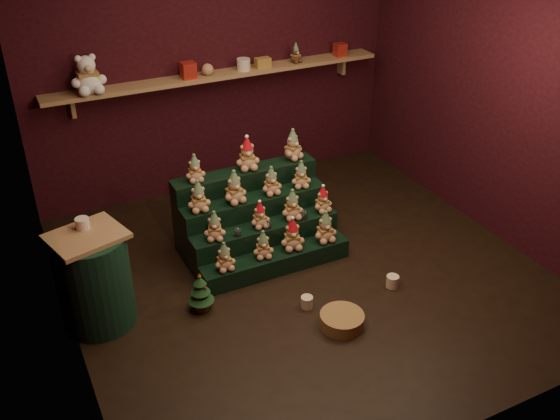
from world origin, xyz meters
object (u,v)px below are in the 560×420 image
side_table (94,280)px  mug_left (307,302)px  brown_bear (296,53)px  white_bear (87,69)px  riser_tier_front (276,262)px  mini_christmas_tree (201,292)px  snow_globe_b (268,224)px  mug_right (392,281)px  wicker_basket (342,320)px  snow_globe_c (304,214)px  snow_globe_a (238,232)px

side_table → mug_left: bearing=-36.2°
brown_bear → white_bear: bearing=161.9°
white_bear → riser_tier_front: bearing=-57.5°
side_table → mini_christmas_tree: 0.84m
snow_globe_b → mug_right: size_ratio=0.70×
brown_bear → mug_left: bearing=-133.4°
side_table → brown_bear: (2.64, 1.68, 1.02)m
riser_tier_front → snow_globe_b: bearing=88.4°
wicker_basket → mug_right: bearing=20.5°
riser_tier_front → snow_globe_c: (0.36, 0.16, 0.32)m
brown_bear → riser_tier_front: bearing=-140.5°
side_table → wicker_basket: bearing=-44.0°
mini_christmas_tree → wicker_basket: (0.93, -0.69, -0.12)m
side_table → white_bear: bearing=59.2°
snow_globe_b → mini_christmas_tree: size_ratio=0.21×
snow_globe_a → mini_christmas_tree: snow_globe_a is taller
side_table → mug_left: size_ratio=8.06×
side_table → snow_globe_c: bearing=-11.0°
wicker_basket → mug_left: bearing=112.4°
riser_tier_front → snow_globe_b: 0.35m
side_table → wicker_basket: size_ratio=2.31×
snow_globe_a → mini_christmas_tree: size_ratio=0.22×
riser_tier_front → snow_globe_c: bearing=23.8°
mug_left → wicker_basket: size_ratio=0.29×
snow_globe_a → white_bear: bearing=118.4°
mug_left → brown_bear: brown_bear is taller
mug_right → brown_bear: brown_bear is taller
mug_left → snow_globe_c: bearing=63.9°
mug_right → brown_bear: size_ratio=0.54×
white_bear → brown_bear: 2.19m
snow_globe_c → snow_globe_a: bearing=-180.0°
snow_globe_a → mug_left: 0.87m
white_bear → side_table: bearing=-106.2°
snow_globe_a → brown_bear: brown_bear is taller
snow_globe_a → snow_globe_b: 0.30m
wicker_basket → brown_bear: bearing=70.3°
snow_globe_b → wicker_basket: snow_globe_b is taller
snow_globe_b → white_bear: 2.21m
snow_globe_c → white_bear: (-1.48, 1.52, 1.14)m
snow_globe_b → white_bear: (-1.12, 1.52, 1.15)m
riser_tier_front → mug_right: (0.80, -0.67, -0.04)m
snow_globe_a → snow_globe_c: size_ratio=0.87×
brown_bear → snow_globe_c: bearing=-133.0°
mini_christmas_tree → snow_globe_b: bearing=25.9°
side_table → white_bear: 2.08m
side_table → white_bear: (0.45, 1.68, 1.14)m
side_table → mug_left: side_table is taller
riser_tier_front → mini_christmas_tree: mini_christmas_tree is taller
mug_right → white_bear: bearing=129.1°
riser_tier_front → brown_bear: size_ratio=6.90×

